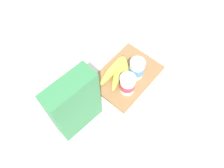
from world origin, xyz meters
The scene contains 7 objects.
ground_plane centered at (0.00, 0.00, 0.00)m, with size 2.40×2.40×0.00m, color silver.
cutting_board centered at (0.00, 0.00, 0.01)m, with size 0.30×0.21×0.02m, color olive.
cereal_box centered at (0.28, -0.02, 0.15)m, with size 0.18×0.07×0.30m, color #38844C.
yogurt_cup_front centered at (-0.03, 0.03, 0.07)m, with size 0.07×0.07×0.10m.
yogurt_cup_back centered at (0.06, 0.05, 0.06)m, with size 0.07×0.07×0.10m.
banana_bunch centered at (0.02, -0.03, 0.04)m, with size 0.19×0.14×0.04m.
spoon centered at (-0.19, 0.00, 0.01)m, with size 0.13×0.07×0.01m.
Camera 1 is at (0.44, 0.29, 0.88)m, focal length 36.30 mm.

